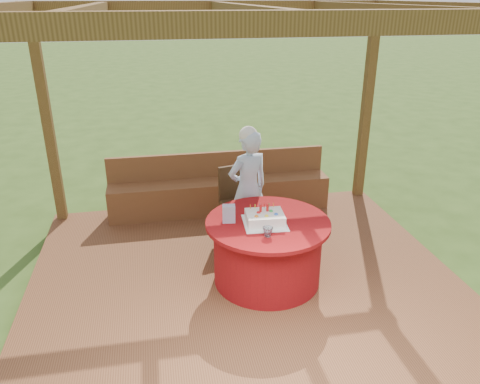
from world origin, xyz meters
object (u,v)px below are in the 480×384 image
object	(u,v)px
birthday_cake	(265,218)
elderly_woman	(248,187)
table	(267,250)
chair	(239,198)
drinking_glass	(268,232)
bench	(220,192)
gift_bag	(229,214)

from	to	relation	value
birthday_cake	elderly_woman	bearing A→B (deg)	89.25
table	elderly_woman	size ratio (longest dim) A/B	0.87
chair	drinking_glass	bearing A→B (deg)	-89.45
chair	elderly_woman	world-z (taller)	elderly_woman
bench	birthday_cake	distance (m)	1.92
bench	drinking_glass	size ratio (longest dim) A/B	30.55
gift_bag	drinking_glass	world-z (taller)	gift_bag
birthday_cake	gift_bag	bearing A→B (deg)	164.03
table	birthday_cake	bearing A→B (deg)	-139.20
birthday_cake	bench	bearing A→B (deg)	95.47
table	drinking_glass	size ratio (longest dim) A/B	12.84
table	chair	xyz separation A→B (m)	(-0.09, 1.08, 0.13)
elderly_woman	drinking_glass	size ratio (longest dim) A/B	14.77
table	chair	bearing A→B (deg)	94.91
table	elderly_woman	bearing A→B (deg)	92.17
bench	drinking_glass	bearing A→B (deg)	-86.22
birthday_cake	chair	bearing A→B (deg)	92.58
bench	elderly_woman	size ratio (longest dim) A/B	2.07
elderly_woman	gift_bag	xyz separation A→B (m)	(-0.36, -0.77, 0.05)
drinking_glass	chair	bearing A→B (deg)	90.55
table	chair	world-z (taller)	chair
chair	drinking_glass	size ratio (longest dim) A/B	8.89
drinking_glass	bench	bearing A→B (deg)	93.78
table	drinking_glass	xyz separation A→B (m)	(-0.08, -0.31, 0.38)
elderly_woman	table	bearing A→B (deg)	-87.83
elderly_woman	birthday_cake	bearing A→B (deg)	-90.75
bench	drinking_glass	world-z (taller)	bench
chair	birthday_cake	distance (m)	1.15
chair	gift_bag	distance (m)	1.10
chair	drinking_glass	xyz separation A→B (m)	(0.01, -1.39, 0.25)
bench	table	world-z (taller)	bench
bench	chair	size ratio (longest dim) A/B	3.44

